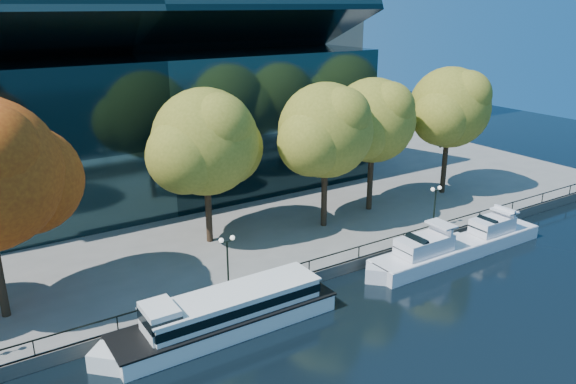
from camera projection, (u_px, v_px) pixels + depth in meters
ground at (334, 301)px, 41.54m from camera, size 160.00×160.00×0.00m
promenade at (158, 175)px, 70.33m from camera, size 90.00×67.08×1.00m
railing at (309, 261)px, 43.51m from camera, size 88.20×0.08×0.99m
convention_building at (133, 122)px, 62.07m from camera, size 50.00×24.57×21.43m
tour_boat at (222, 313)px, 37.26m from camera, size 16.99×3.79×3.22m
cruiser_near at (424, 255)px, 46.64m from camera, size 12.05×3.10×3.49m
cruiser_far at (491, 234)px, 50.89m from camera, size 10.14×2.81×3.31m
tree_2 at (208, 144)px, 46.81m from camera, size 11.24×9.22×13.48m
tree_3 at (328, 132)px, 50.28m from camera, size 10.72×8.79×13.42m
tree_4 at (375, 122)px, 54.48m from camera, size 10.29×8.44×13.27m
tree_5 at (451, 109)px, 59.45m from camera, size 10.67×8.75×13.73m
lamp_1 at (227, 250)px, 40.56m from camera, size 1.26×0.36×4.03m
lamp_2 at (435, 197)px, 51.57m from camera, size 1.26×0.36×4.03m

